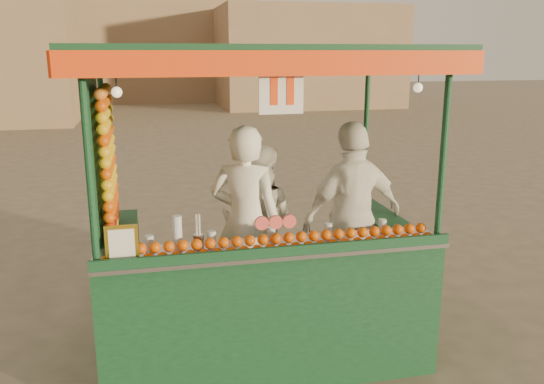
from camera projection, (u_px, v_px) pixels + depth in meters
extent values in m
plane|color=brown|center=(297.00, 338.00, 5.60)|extent=(90.00, 90.00, 0.00)
cube|color=#8D7250|center=(306.00, 57.00, 29.18)|extent=(9.00, 6.00, 5.00)
cube|color=#8D7250|center=(130.00, 39.00, 32.69)|extent=(14.00, 7.00, 7.00)
cube|color=#0E351D|center=(258.00, 328.00, 5.45)|extent=(2.86, 1.76, 0.33)
cylinder|color=black|center=(155.00, 336.00, 5.23)|extent=(0.40, 0.11, 0.40)
cylinder|color=black|center=(354.00, 314.00, 5.66)|extent=(0.40, 0.11, 0.40)
cube|color=#0E351D|center=(275.00, 302.00, 4.63)|extent=(2.86, 0.33, 0.88)
cube|color=#0E351D|center=(121.00, 277.00, 5.14)|extent=(0.33, 1.43, 0.88)
cube|color=#0E351D|center=(378.00, 255.00, 5.68)|extent=(0.33, 1.43, 0.88)
cube|color=#B2B2B7|center=(274.00, 248.00, 4.55)|extent=(2.86, 0.51, 0.03)
cylinder|color=#0E351D|center=(89.00, 169.00, 3.94)|extent=(0.05, 0.05, 1.54)
cylinder|color=#0E351D|center=(443.00, 154.00, 4.52)|extent=(0.05, 0.05, 1.54)
cylinder|color=#0E351D|center=(104.00, 136.00, 5.49)|extent=(0.05, 0.05, 1.54)
cylinder|color=#0E351D|center=(366.00, 128.00, 6.08)|extent=(0.05, 0.05, 1.54)
cube|color=#0E351D|center=(257.00, 51.00, 4.81)|extent=(3.08, 1.98, 0.09)
cube|color=#F9400D|center=(284.00, 63.00, 3.90)|extent=(3.08, 0.04, 0.18)
cube|color=#F9400D|center=(238.00, 59.00, 5.77)|extent=(3.08, 0.04, 0.18)
cube|color=#F9400D|center=(70.00, 62.00, 4.50)|extent=(0.04, 1.98, 0.18)
cube|color=#F9400D|center=(420.00, 60.00, 5.16)|extent=(0.04, 1.98, 0.18)
cylinder|color=#EE5248|center=(276.00, 222.00, 4.34)|extent=(0.11, 0.03, 0.11)
cube|color=gold|center=(122.00, 245.00, 4.12)|extent=(0.24, 0.02, 0.31)
cube|color=white|center=(281.00, 91.00, 4.03)|extent=(0.33, 0.02, 0.33)
sphere|color=#FFE5B2|center=(117.00, 92.00, 3.93)|extent=(0.08, 0.08, 0.08)
sphere|color=#FFE5B2|center=(418.00, 88.00, 4.42)|extent=(0.08, 0.08, 0.08)
imported|color=white|center=(246.00, 222.00, 5.20)|extent=(0.78, 0.67, 1.82)
imported|color=beige|center=(258.00, 224.00, 5.51)|extent=(0.98, 0.92, 1.60)
imported|color=white|center=(353.00, 217.00, 5.34)|extent=(1.15, 0.69, 1.83)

